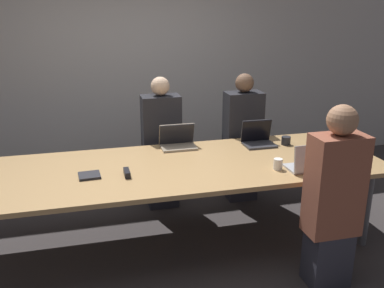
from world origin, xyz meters
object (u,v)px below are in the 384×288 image
at_px(laptop_far_right, 258,138).
at_px(person_far_right, 242,140).
at_px(person_far_center, 162,146).
at_px(laptop_near_right, 308,163).
at_px(cup_near_right, 278,164).
at_px(stapler, 127,173).
at_px(laptop_far_center, 178,141).
at_px(cup_far_right, 286,141).
at_px(person_near_right, 333,201).

height_order(laptop_far_right, person_far_right, person_far_right).
bearing_deg(person_far_right, person_far_center, 177.34).
relative_size(laptop_near_right, cup_near_right, 3.36).
height_order(person_far_right, person_far_center, person_far_right).
relative_size(cup_near_right, stapler, 0.63).
distance_m(person_far_right, stapler, 1.66).
relative_size(laptop_far_right, laptop_far_center, 0.89).
height_order(cup_far_right, laptop_near_right, laptop_near_right).
xyz_separation_m(laptop_far_right, cup_far_right, (0.27, -0.07, -0.03)).
distance_m(person_far_right, person_near_right, 1.66).
bearing_deg(person_near_right, laptop_far_right, -85.10).
relative_size(cup_far_right, stapler, 0.60).
distance_m(person_far_right, person_far_center, 0.90).
bearing_deg(person_far_right, cup_far_right, -61.65).
height_order(person_far_right, laptop_near_right, person_far_right).
bearing_deg(cup_far_right, person_far_right, 118.35).
distance_m(laptop_near_right, cup_near_right, 0.25).
bearing_deg(person_far_right, laptop_far_center, -158.68).
height_order(cup_far_right, stapler, cup_far_right).
bearing_deg(laptop_far_center, person_far_right, 21.32).
bearing_deg(laptop_near_right, laptop_far_center, -43.80).
relative_size(person_far_right, stapler, 9.49).
height_order(laptop_far_right, laptop_near_right, laptop_near_right).
distance_m(cup_far_right, person_far_center, 1.29).
bearing_deg(cup_near_right, person_near_right, -69.61).
bearing_deg(laptop_far_right, laptop_far_center, 171.91).
bearing_deg(cup_far_right, cup_near_right, -121.51).
distance_m(cup_near_right, stapler, 1.27).
xyz_separation_m(laptop_far_right, person_far_center, (-0.90, 0.47, -0.16)).
distance_m(cup_far_right, stapler, 1.69).
xyz_separation_m(laptop_far_right, laptop_near_right, (0.13, -0.78, 0.00)).
height_order(laptop_far_right, person_near_right, person_near_right).
bearing_deg(stapler, laptop_near_right, -10.86).
bearing_deg(cup_near_right, cup_far_right, 58.49).
xyz_separation_m(laptop_far_center, person_near_right, (0.90, -1.34, -0.14)).
bearing_deg(cup_near_right, laptop_near_right, -22.76).
relative_size(person_far_right, laptop_far_center, 4.11).
relative_size(laptop_far_center, cup_near_right, 3.66).
relative_size(cup_far_right, person_far_center, 0.06).
distance_m(laptop_far_center, stapler, 0.84).
relative_size(cup_far_right, laptop_near_right, 0.28).
relative_size(cup_far_right, cup_near_right, 0.96).
height_order(person_far_right, cup_near_right, person_far_right).
relative_size(person_far_center, person_near_right, 0.98).
distance_m(laptop_far_center, laptop_near_right, 1.29).
xyz_separation_m(laptop_far_right, person_far_right, (0.00, 0.43, -0.16)).
xyz_separation_m(laptop_far_center, cup_near_right, (0.70, -0.79, -0.02)).
bearing_deg(laptop_near_right, laptop_far_right, -80.34).
height_order(person_near_right, stapler, person_near_right).
distance_m(person_far_right, cup_near_right, 1.12).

